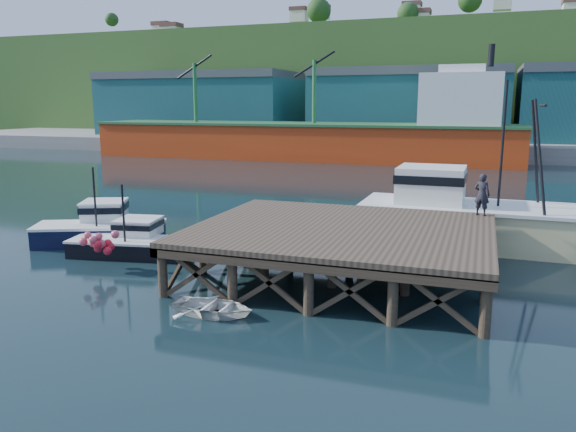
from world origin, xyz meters
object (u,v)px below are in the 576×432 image
at_px(boat_navy, 101,227).
at_px(dockworker, 482,195).
at_px(boat_black, 132,241).
at_px(trawler, 480,213).
at_px(dinghy, 213,307).

xyz_separation_m(boat_navy, dockworker, (18.56, 2.86, 2.27)).
bearing_deg(boat_black, trawler, 14.61).
height_order(boat_navy, trawler, trawler).
height_order(trawler, dockworker, trawler).
relative_size(boat_black, dinghy, 2.06).
xyz_separation_m(boat_black, dockworker, (15.65, 4.37, 2.43)).
bearing_deg(dockworker, trawler, -71.62).
distance_m(boat_navy, dinghy, 12.50).
xyz_separation_m(boat_navy, dinghy, (10.10, -7.34, -0.51)).
bearing_deg(boat_navy, boat_black, -51.52).
bearing_deg(dockworker, dinghy, 68.11).
xyz_separation_m(boat_navy, boat_black, (2.91, -1.52, -0.17)).
height_order(boat_navy, dinghy, boat_navy).
xyz_separation_m(trawler, dinghy, (-8.43, -13.06, -1.40)).
bearing_deg(trawler, dinghy, -121.94).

